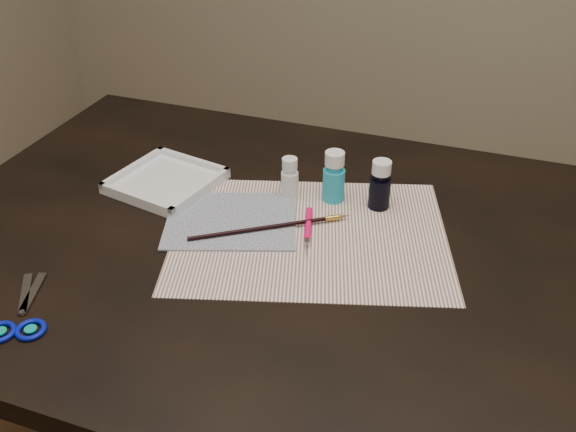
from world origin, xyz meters
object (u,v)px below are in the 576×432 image
(scissors, at_px, (20,306))
(palette_tray, at_px, (166,180))
(canvas, at_px, (231,220))
(paint_bottle_white, at_px, (290,178))
(paint_bottle_navy, at_px, (380,185))
(paper, at_px, (310,235))
(paint_bottle_cyan, at_px, (334,177))

(scissors, height_order, palette_tray, palette_tray)
(canvas, xyz_separation_m, scissors, (-0.20, -0.32, 0.00))
(canvas, height_order, paint_bottle_white, paint_bottle_white)
(paint_bottle_navy, distance_m, scissors, 0.63)
(paper, distance_m, paint_bottle_white, 0.14)
(paint_bottle_navy, xyz_separation_m, palette_tray, (-0.41, -0.06, -0.04))
(paint_bottle_cyan, height_order, palette_tray, paint_bottle_cyan)
(scissors, bearing_deg, paint_bottle_navy, -76.95)
(paint_bottle_navy, bearing_deg, paper, -125.57)
(paint_bottle_cyan, xyz_separation_m, palette_tray, (-0.32, -0.06, -0.04))
(palette_tray, bearing_deg, paint_bottle_cyan, 10.16)
(canvas, height_order, scissors, scissors)
(paper, xyz_separation_m, scissors, (-0.35, -0.33, 0.00))
(paper, xyz_separation_m, paint_bottle_white, (-0.08, 0.11, 0.04))
(paint_bottle_cyan, bearing_deg, scissors, -127.98)
(paint_bottle_cyan, distance_m, palette_tray, 0.33)
(paint_bottle_cyan, relative_size, palette_tray, 0.56)
(paint_bottle_cyan, relative_size, scissors, 0.59)
(paper, xyz_separation_m, paint_bottle_cyan, (0.01, 0.13, 0.05))
(paint_bottle_cyan, xyz_separation_m, scissors, (-0.35, -0.45, -0.05))
(canvas, height_order, paint_bottle_navy, paint_bottle_navy)
(scissors, bearing_deg, paint_bottle_white, -64.69)
(canvas, relative_size, palette_tray, 1.28)
(paper, bearing_deg, canvas, -176.67)
(canvas, relative_size, scissors, 1.34)
(paint_bottle_cyan, bearing_deg, paper, -92.37)
(palette_tray, bearing_deg, canvas, -23.76)
(paint_bottle_white, bearing_deg, paper, -55.47)
(paint_bottle_navy, bearing_deg, canvas, -150.02)
(paint_bottle_white, distance_m, scissors, 0.52)
(paint_bottle_white, xyz_separation_m, paint_bottle_cyan, (0.08, 0.01, 0.01))
(paper, height_order, paint_bottle_white, paint_bottle_white)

